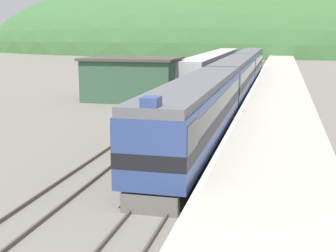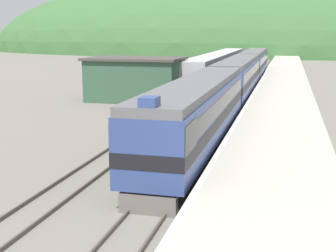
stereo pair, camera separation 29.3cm
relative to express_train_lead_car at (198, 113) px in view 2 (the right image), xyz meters
name	(u,v)px [view 2 (the right image)]	position (x,y,z in m)	size (l,w,h in m)	color
track_main	(252,80)	(0.00, 40.68, -2.13)	(1.52, 180.00, 0.16)	#4C443D
track_siding	(222,79)	(-4.25, 40.68, -2.13)	(1.52, 180.00, 0.16)	#4C443D
platform	(282,97)	(4.43, 20.68, -1.71)	(5.59, 140.00, 1.01)	#BCB5A5
distant_hills	(274,52)	(0.00, 136.45, -2.21)	(204.27, 91.92, 54.73)	#3D6B38
station_shed	(136,79)	(-9.73, 18.30, -0.08)	(9.27, 6.26, 4.24)	#385B42
express_train_lead_car	(198,113)	(0.00, 0.00, 0.00)	(2.89, 20.38, 4.40)	black
carriage_second	(238,77)	(0.00, 21.83, -0.01)	(2.88, 21.05, 4.04)	black
carriage_third	(254,63)	(0.00, 43.75, -0.01)	(2.88, 21.05, 4.04)	black
siding_train	(218,67)	(-4.25, 37.10, -0.21)	(2.90, 37.53, 3.88)	black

